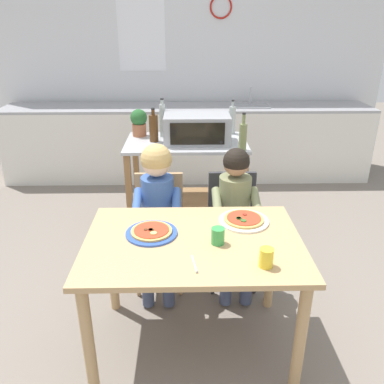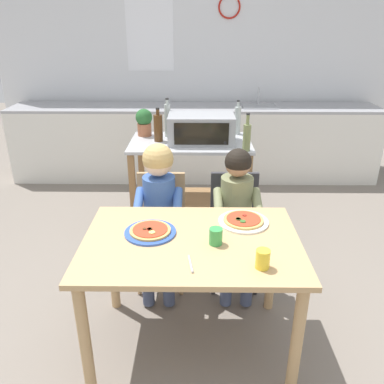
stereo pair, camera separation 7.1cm
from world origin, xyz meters
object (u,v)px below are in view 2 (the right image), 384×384
Objects in this scene: bottle_brown_beer at (237,120)px; dining_chair_right at (234,222)px; bottle_squat_spirits at (158,127)px; pizza_plate_white at (243,221)px; drinking_cup_green at (216,236)px; potted_herb_plant at (144,121)px; child_in_olive_shirt at (237,207)px; child_in_blue_striped_shirt at (159,201)px; dining_chair_left at (161,222)px; serving_spoon at (190,264)px; drinking_cup_yellow at (263,259)px; bottle_clear_vinegar at (247,136)px; dining_table at (191,257)px; toaster_oven at (201,129)px; kitchen_island_cart at (191,172)px; bottle_dark_olive_oil at (168,120)px; pizza_plate_blue_rimmed at (150,231)px.

dining_chair_right is (-0.09, -0.99, -0.51)m from bottle_brown_beer.
bottle_squat_spirits is 0.35× the size of dining_chair_right.
drinking_cup_green reaches higher than pizza_plate_white.
child_in_olive_shirt is at bearing -54.75° from potted_herb_plant.
potted_herb_plant is 0.23× the size of child_in_blue_striped_shirt.
potted_herb_plant is 1.76m from drinking_cup_green.
serving_spoon is at bearing -76.12° from dining_chair_left.
bottle_brown_beer is at bearing 81.21° from drinking_cup_green.
bottle_brown_beer is at bearing 78.29° from serving_spoon.
dining_chair_right is (0.74, -0.93, -0.51)m from potted_herb_plant.
drinking_cup_yellow reaches higher than dining_chair_left.
dining_table is (-0.42, -1.17, -0.36)m from bottle_clear_vinegar.
potted_herb_plant is (-0.51, 0.21, 0.01)m from toaster_oven.
bottle_clear_vinegar is 1.29m from dining_table.
drinking_cup_green is at bearing -63.51° from dining_chair_left.
bottle_clear_vinegar is 0.95m from dining_chair_left.
drinking_cup_green is at bearing -83.97° from kitchen_island_cart.
bottle_dark_olive_oil reaches higher than pizza_plate_blue_rimmed.
dining_chair_left is (-0.62, -1.00, -0.51)m from bottle_brown_beer.
bottle_clear_vinegar is 0.70m from dining_chair_right.
bottle_dark_olive_oil reaches higher than kitchen_island_cart.
dining_chair_right is at bearing 71.74° from serving_spoon.
bottle_squat_spirits is at bearing 178.67° from kitchen_island_cart.
pizza_plate_white is (-0.00, -0.48, 0.26)m from dining_chair_right.
dining_table is 0.21m from drinking_cup_green.
bottle_dark_olive_oil reaches higher than dining_chair_left.
bottle_brown_beer is 1.94m from drinking_cup_yellow.
dining_table is 0.73m from dining_chair_left.
bottle_clear_vinegar is 0.51m from bottle_brown_beer.
kitchen_island_cart is 3.39× the size of bottle_brown_beer.
bottle_clear_vinegar is 0.97m from potted_herb_plant.
kitchen_island_cart is 1.49m from drinking_cup_green.
serving_spoon is (0.02, -1.66, 0.16)m from kitchen_island_cart.
kitchen_island_cart is 7.37× the size of serving_spoon.
bottle_brown_beer is at bearing 86.39° from pizza_plate_white.
pizza_plate_blue_rimmed is at bearing 163.42° from drinking_cup_green.
toaster_oven is at bearing 92.58° from drinking_cup_green.
dining_chair_left is (-0.20, -0.75, -0.10)m from kitchen_island_cart.
child_in_blue_striped_shirt reaches higher than child_in_olive_shirt.
toaster_oven is 1.63× the size of bottle_dark_olive_oil.
drinking_cup_green is 0.30m from drinking_cup_yellow.
serving_spoon is (-0.42, -1.40, -0.24)m from bottle_clear_vinegar.
bottle_squat_spirits is at bearing 124.59° from child_in_olive_shirt.
drinking_cup_green is (0.43, -1.47, -0.21)m from bottle_squat_spirits.
child_in_blue_striped_shirt is (-0.23, 0.56, 0.08)m from dining_table.
toaster_oven is 0.43m from bottle_brown_beer.
child_in_olive_shirt is at bearing 61.86° from dining_table.
bottle_brown_beer is 1.07× the size of pizza_plate_blue_rimmed.
toaster_oven reaches higher than drinking_cup_yellow.
toaster_oven is (0.09, -0.03, 0.40)m from kitchen_island_cart.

